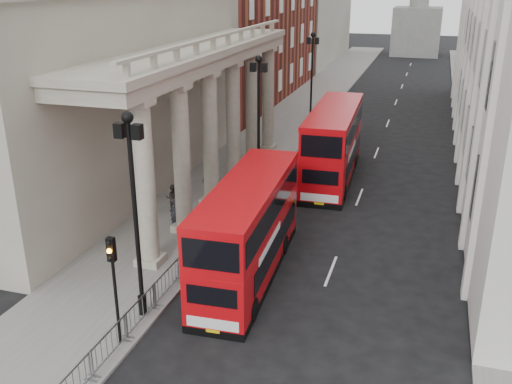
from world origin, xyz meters
TOP-DOWN VIEW (x-y plane):
  - ground at (0.00, 0.00)m, footprint 260.00×260.00m
  - sidewalk_west at (-3.00, 30.00)m, footprint 6.00×140.00m
  - sidewalk_east at (13.50, 30.00)m, footprint 3.00×140.00m
  - kerb at (-0.05, 30.00)m, footprint 0.20×140.00m
  - portico_building at (-10.50, 18.00)m, footprint 9.00×28.00m
  - lamp_post_south at (-0.60, 4.00)m, footprint 1.05×0.44m
  - lamp_post_mid at (-0.60, 20.00)m, footprint 1.05×0.44m
  - lamp_post_north at (-0.60, 36.00)m, footprint 1.05×0.44m
  - traffic_light at (-0.50, 1.98)m, footprint 0.28×0.33m
  - crowd_barriers at (-0.35, 2.23)m, footprint 0.50×18.75m
  - bus_near at (2.40, 8.57)m, footprint 3.00×10.50m
  - bus_far at (3.72, 22.93)m, footprint 3.19×11.38m
  - pedestrian_a at (-2.81, 12.03)m, footprint 0.70×0.63m
  - pedestrian_b at (-4.01, 14.20)m, footprint 0.93×0.80m
  - pedestrian_c at (-3.19, 17.83)m, footprint 0.96×0.70m

SIDE VIEW (x-z plane):
  - ground at x=0.00m, z-range 0.00..0.00m
  - sidewalk_west at x=-3.00m, z-range 0.00..0.12m
  - sidewalk_east at x=13.50m, z-range 0.00..0.12m
  - kerb at x=-0.05m, z-range 0.00..0.14m
  - crowd_barriers at x=-0.35m, z-range 0.12..1.22m
  - pedestrian_a at x=-2.81m, z-range 0.12..1.72m
  - pedestrian_b at x=-4.01m, z-range 0.12..1.76m
  - pedestrian_c at x=-3.19m, z-range 0.12..1.92m
  - bus_near at x=2.40m, z-range 0.10..4.59m
  - bus_far at x=3.72m, z-range 0.11..4.98m
  - traffic_light at x=-0.50m, z-range 0.96..5.26m
  - lamp_post_south at x=-0.60m, z-range 0.75..9.07m
  - lamp_post_mid at x=-0.60m, z-range 0.75..9.07m
  - lamp_post_north at x=-0.60m, z-range 0.75..9.07m
  - portico_building at x=-10.50m, z-range 0.00..12.00m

